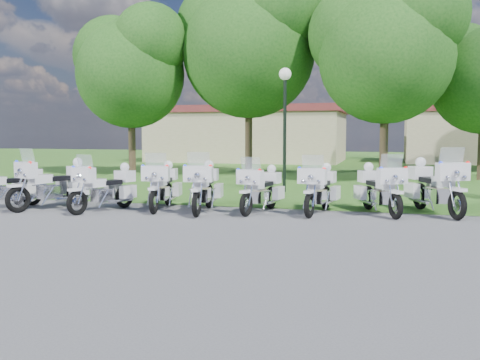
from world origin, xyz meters
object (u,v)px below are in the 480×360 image
(lamp_post, at_px, (285,99))
(motorcycle_5, at_px, (261,188))
(motorcycle_4, at_px, (204,186))
(motorcycle_7, at_px, (379,188))
(motorcycle_8, at_px, (435,186))
(motorcycle_6, at_px, (320,188))
(motorcycle_0, at_px, (8,185))
(motorcycle_2, at_px, (106,187))
(motorcycle_3, at_px, (163,185))
(motorcycle_1, at_px, (54,183))

(lamp_post, bearing_deg, motorcycle_5, -86.28)
(motorcycle_4, bearing_deg, motorcycle_7, -177.47)
(motorcycle_5, xyz_separation_m, motorcycle_8, (4.47, 0.94, 0.11))
(motorcycle_6, relative_size, motorcycle_8, 0.95)
(motorcycle_0, relative_size, motorcycle_5, 0.99)
(motorcycle_0, distance_m, motorcycle_2, 2.94)
(motorcycle_3, bearing_deg, motorcycle_4, 163.62)
(motorcycle_1, relative_size, motorcycle_7, 1.08)
(motorcycle_1, xyz_separation_m, motorcycle_2, (1.63, -0.00, -0.06))
(motorcycle_3, relative_size, motorcycle_6, 1.01)
(motorcycle_1, bearing_deg, motorcycle_4, -148.66)
(motorcycle_0, distance_m, motorcycle_7, 10.29)
(motorcycle_5, bearing_deg, motorcycle_3, 15.27)
(motorcycle_8, bearing_deg, motorcycle_1, -13.51)
(motorcycle_1, distance_m, motorcycle_3, 3.08)
(motorcycle_2, xyz_separation_m, motorcycle_6, (5.68, 1.16, 0.01))
(motorcycle_7, bearing_deg, motorcycle_8, 170.77)
(motorcycle_5, bearing_deg, motorcycle_0, 20.44)
(motorcycle_8, bearing_deg, lamp_post, -63.83)
(motorcycle_2, xyz_separation_m, motorcycle_5, (4.14, 0.94, -0.02))
(motorcycle_6, bearing_deg, motorcycle_8, -158.61)
(motorcycle_0, bearing_deg, motorcycle_5, -146.48)
(motorcycle_7, bearing_deg, motorcycle_2, -12.88)
(motorcycle_5, relative_size, motorcycle_6, 0.95)
(motorcycle_4, bearing_deg, motorcycle_2, 3.94)
(motorcycle_0, relative_size, motorcycle_7, 0.99)
(motorcycle_5, xyz_separation_m, motorcycle_7, (3.06, 0.56, 0.04))
(motorcycle_2, bearing_deg, motorcycle_7, -150.38)
(motorcycle_4, bearing_deg, motorcycle_5, -175.56)
(motorcycle_3, bearing_deg, lamp_post, -125.85)
(motorcycle_1, height_order, motorcycle_5, motorcycle_1)
(motorcycle_8, bearing_deg, motorcycle_2, -11.57)
(motorcycle_3, bearing_deg, motorcycle_0, 2.51)
(motorcycle_5, distance_m, motorcycle_6, 1.55)
(motorcycle_2, bearing_deg, motorcycle_6, -150.60)
(motorcycle_7, bearing_deg, motorcycle_3, -17.07)
(motorcycle_1, distance_m, motorcycle_8, 10.42)
(motorcycle_1, xyz_separation_m, lamp_post, (5.45, 5.90, 2.60))
(motorcycle_1, bearing_deg, motorcycle_0, 35.09)
(motorcycle_1, relative_size, lamp_post, 0.54)
(motorcycle_3, bearing_deg, motorcycle_1, 3.08)
(motorcycle_0, bearing_deg, motorcycle_8, -145.61)
(motorcycle_3, relative_size, lamp_post, 0.54)
(motorcycle_3, relative_size, motorcycle_4, 0.97)
(motorcycle_5, height_order, lamp_post, lamp_post)
(motorcycle_2, height_order, motorcycle_8, motorcycle_8)
(motorcycle_6, relative_size, lamp_post, 0.53)
(motorcycle_2, height_order, motorcycle_5, motorcycle_2)
(motorcycle_1, height_order, motorcycle_4, motorcycle_1)
(motorcycle_4, height_order, motorcycle_5, motorcycle_4)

